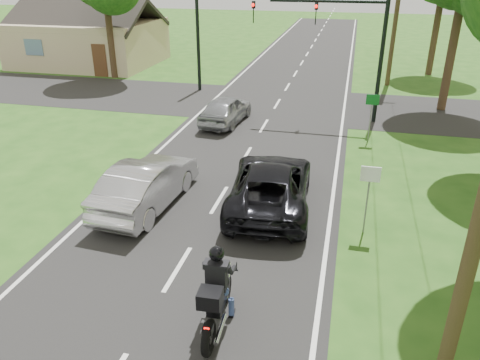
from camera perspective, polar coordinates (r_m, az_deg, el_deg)
name	(u,v)px	position (r m, az deg, el deg)	size (l,w,h in m)	color
ground	(178,269)	(12.50, -7.60, -10.70)	(140.00, 140.00, 0.00)	#224C15
road	(256,140)	(21.07, 1.91, 4.93)	(8.00, 100.00, 0.01)	black
cross_road	(277,104)	(26.70, 4.55, 9.24)	(60.00, 7.00, 0.01)	black
motorcycle_rider	(217,297)	(10.24, -2.86, -14.11)	(0.67, 2.37, 2.04)	black
dark_suv	(271,185)	(15.05, 3.76, -0.58)	(2.48, 5.38, 1.49)	black
silver_sedan	(147,184)	(15.30, -11.30, -0.46)	(1.65, 4.72, 1.56)	#B5B4BA
silver_suv	(226,109)	(23.12, -1.74, 8.60)	(1.63, 4.06, 1.38)	#96989D
traffic_signal	(343,35)	(23.60, 12.46, 16.93)	(6.38, 0.44, 6.00)	black
signal_pole_far	(198,40)	(29.18, -5.13, 16.60)	(0.20, 0.20, 6.00)	black
utility_pole_far	(398,1)	(31.55, 18.71, 19.92)	(1.60, 0.28, 10.00)	#4C3B22
sign_white	(369,184)	(13.63, 15.49, -0.45)	(0.55, 0.07, 2.12)	slate
sign_green	(372,106)	(21.17, 15.78, 8.62)	(0.55, 0.07, 2.12)	slate
house	(89,40)	(39.26, -17.91, 15.91)	(10.20, 8.00, 4.84)	tan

